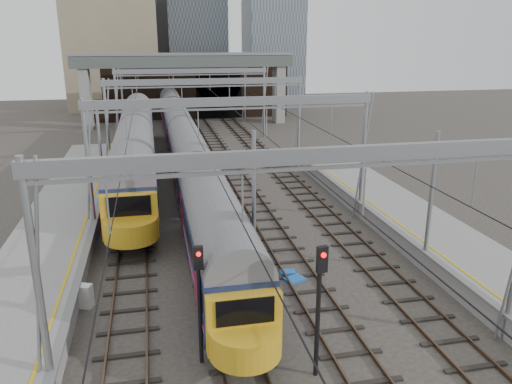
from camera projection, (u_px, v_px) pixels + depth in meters
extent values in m
plane|color=#38332D|center=(263.00, 287.00, 23.21)|extent=(160.00, 160.00, 0.00)
cube|color=gray|center=(39.00, 273.00, 23.38)|extent=(4.20, 55.00, 1.10)
cube|color=slate|center=(84.00, 259.00, 23.63)|extent=(0.35, 55.00, 0.12)
cube|color=gold|center=(72.00, 259.00, 23.52)|extent=(0.12, 55.00, 0.01)
cube|color=gray|center=(479.00, 270.00, 23.64)|extent=(4.20, 47.00, 1.10)
cube|color=slate|center=(441.00, 264.00, 23.09)|extent=(0.35, 47.00, 0.12)
cube|color=gold|center=(451.00, 262.00, 23.17)|extent=(0.12, 47.00, 0.01)
cube|color=#4C3828|center=(126.00, 197.00, 35.89)|extent=(0.08, 80.00, 0.16)
cube|color=#4C3828|center=(147.00, 196.00, 36.17)|extent=(0.08, 80.00, 0.16)
cube|color=black|center=(137.00, 198.00, 36.05)|extent=(2.40, 80.00, 0.14)
cube|color=#4C3828|center=(182.00, 194.00, 36.67)|extent=(0.08, 80.00, 0.16)
cube|color=#4C3828|center=(202.00, 193.00, 36.95)|extent=(0.08, 80.00, 0.16)
cube|color=black|center=(192.00, 194.00, 36.83)|extent=(2.40, 80.00, 0.14)
cube|color=#4C3828|center=(236.00, 191.00, 37.46)|extent=(0.08, 80.00, 0.16)
cube|color=#4C3828|center=(255.00, 190.00, 37.74)|extent=(0.08, 80.00, 0.16)
cube|color=black|center=(245.00, 191.00, 37.62)|extent=(2.40, 80.00, 0.14)
cube|color=#4C3828|center=(287.00, 188.00, 38.24)|extent=(0.08, 80.00, 0.16)
cube|color=#4C3828|center=(305.00, 186.00, 38.52)|extent=(0.08, 80.00, 0.16)
cube|color=black|center=(296.00, 188.00, 38.40)|extent=(2.40, 80.00, 0.14)
cylinder|color=gray|center=(38.00, 287.00, 14.81)|extent=(0.24, 0.24, 8.00)
cube|color=gray|center=(306.00, 156.00, 15.35)|extent=(16.80, 0.28, 0.50)
cylinder|color=gray|center=(89.00, 170.00, 27.89)|extent=(0.24, 0.24, 8.00)
cylinder|color=gray|center=(363.00, 156.00, 31.11)|extent=(0.24, 0.24, 8.00)
cube|color=gray|center=(233.00, 102.00, 28.44)|extent=(16.80, 0.28, 0.50)
cylinder|color=gray|center=(107.00, 128.00, 40.98)|extent=(0.24, 0.24, 8.00)
cylinder|color=gray|center=(299.00, 121.00, 44.20)|extent=(0.24, 0.24, 8.00)
cube|color=gray|center=(206.00, 82.00, 41.53)|extent=(16.80, 0.28, 0.50)
cylinder|color=gray|center=(117.00, 106.00, 54.07)|extent=(0.24, 0.24, 8.00)
cylinder|color=gray|center=(264.00, 102.00, 57.29)|extent=(0.24, 0.24, 8.00)
cube|color=gray|center=(191.00, 71.00, 54.62)|extent=(16.80, 0.28, 0.50)
cylinder|color=gray|center=(122.00, 94.00, 65.29)|extent=(0.24, 0.24, 8.00)
cylinder|color=gray|center=(245.00, 92.00, 68.51)|extent=(0.24, 0.24, 8.00)
cube|color=gray|center=(184.00, 65.00, 65.83)|extent=(16.80, 0.28, 0.50)
cube|color=black|center=(131.00, 122.00, 34.43)|extent=(0.03, 80.00, 0.03)
cube|color=black|center=(189.00, 120.00, 35.21)|extent=(0.03, 80.00, 0.03)
cube|color=black|center=(245.00, 119.00, 36.00)|extent=(0.03, 80.00, 0.03)
cube|color=black|center=(298.00, 117.00, 36.78)|extent=(0.03, 80.00, 0.03)
cube|color=#302015|center=(197.00, 86.00, 70.88)|extent=(26.00, 2.00, 9.00)
cube|color=black|center=(219.00, 100.00, 71.08)|extent=(6.50, 0.10, 5.20)
cylinder|color=black|center=(219.00, 81.00, 70.31)|extent=(6.50, 0.10, 6.50)
cube|color=#302015|center=(111.00, 111.00, 68.48)|extent=(6.00, 1.50, 3.00)
cube|color=gray|center=(86.00, 96.00, 62.55)|extent=(1.20, 2.50, 8.20)
cube|color=gray|center=(279.00, 92.00, 67.45)|extent=(1.20, 2.50, 8.20)
cube|color=#4F5953|center=(185.00, 61.00, 63.79)|extent=(28.00, 3.00, 1.40)
cube|color=gray|center=(184.00, 54.00, 63.52)|extent=(28.00, 3.00, 0.30)
cube|color=tan|center=(112.00, 38.00, 79.69)|extent=(14.00, 12.00, 22.00)
cube|color=#4C5660|center=(195.00, 8.00, 86.57)|extent=(10.00, 10.00, 32.00)
cube|color=gray|center=(161.00, 49.00, 94.94)|extent=(18.00, 14.00, 18.00)
cube|color=black|center=(183.00, 162.00, 45.11)|extent=(2.02, 59.95, 0.70)
cube|color=#15214C|center=(183.00, 142.00, 44.58)|extent=(2.57, 59.95, 2.29)
cylinder|color=slate|center=(182.00, 130.00, 44.24)|extent=(2.52, 59.45, 2.52)
cube|color=black|center=(182.00, 138.00, 44.47)|extent=(2.59, 58.75, 0.69)
cube|color=#D8435F|center=(183.00, 149.00, 44.77)|extent=(2.59, 58.95, 0.11)
cube|color=gold|center=(244.00, 324.00, 16.44)|extent=(2.52, 0.60, 2.09)
cube|color=black|center=(245.00, 312.00, 16.12)|extent=(1.93, 0.08, 0.92)
cube|color=black|center=(138.00, 169.00, 42.49)|extent=(2.32, 34.19, 0.70)
cube|color=#15214C|center=(136.00, 147.00, 41.91)|extent=(2.96, 34.19, 2.64)
cylinder|color=slate|center=(135.00, 131.00, 41.52)|extent=(2.90, 33.69, 2.90)
cube|color=black|center=(136.00, 142.00, 41.79)|extent=(2.98, 32.99, 0.79)
cube|color=#D8435F|center=(137.00, 155.00, 42.13)|extent=(2.98, 33.19, 0.13)
cube|color=gold|center=(130.00, 217.00, 25.82)|extent=(2.90, 0.60, 2.44)
cube|color=black|center=(129.00, 206.00, 25.48)|extent=(2.22, 0.08, 1.06)
cylinder|color=black|center=(200.00, 307.00, 17.16)|extent=(0.15, 0.15, 4.42)
cube|color=black|center=(198.00, 258.00, 16.42)|extent=(0.32, 0.18, 0.83)
sphere|color=red|center=(198.00, 254.00, 16.26)|extent=(0.17, 0.17, 0.17)
cylinder|color=black|center=(318.00, 314.00, 16.46)|extent=(0.16, 0.16, 4.71)
cube|color=black|center=(322.00, 259.00, 15.68)|extent=(0.37, 0.24, 0.88)
sphere|color=red|center=(324.00, 255.00, 15.51)|extent=(0.18, 0.18, 0.18)
cube|color=silver|center=(86.00, 296.00, 21.29)|extent=(0.65, 0.60, 1.05)
cube|color=blue|center=(234.00, 268.00, 24.93)|extent=(1.02, 0.79, 0.11)
cube|color=blue|center=(288.00, 272.00, 24.57)|extent=(0.81, 0.62, 0.09)
cube|color=blue|center=(294.00, 279.00, 23.82)|extent=(1.10, 0.95, 0.11)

